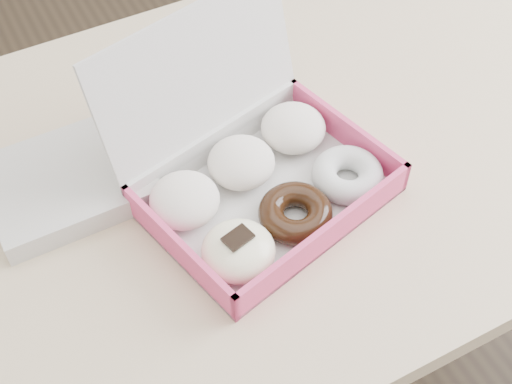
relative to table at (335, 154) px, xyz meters
name	(u,v)px	position (x,y,z in m)	size (l,w,h in m)	color
ground	(311,342)	(0.00, 0.00, -0.67)	(4.00, 4.00, 0.00)	black
table	(335,154)	(0.00, 0.00, 0.00)	(1.20, 0.80, 0.75)	#CDB686
donut_box	(257,176)	(-0.18, -0.07, 0.12)	(0.39, 0.36, 0.24)	silver
newspapers	(68,182)	(-0.42, 0.06, 0.10)	(0.23, 0.18, 0.04)	beige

